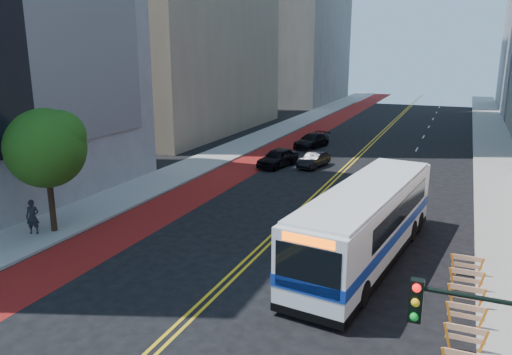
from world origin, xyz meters
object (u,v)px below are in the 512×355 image
object	(u,v)px
car_a	(278,157)
car_c	(312,141)
car_b	(314,160)
pedestrian	(33,217)
transit_bus	(367,222)
street_tree	(47,145)

from	to	relation	value
car_a	car_c	bearing A→B (deg)	100.40
car_b	pedestrian	size ratio (longest dim) A/B	2.06
car_c	transit_bus	bearing A→B (deg)	-54.00
car_c	pedestrian	distance (m)	30.44
car_a	car_b	size ratio (longest dim) A/B	1.20
car_c	pedestrian	size ratio (longest dim) A/B	2.60
street_tree	car_a	distance (m)	20.88
pedestrian	street_tree	bearing A→B (deg)	22.53
car_b	car_c	xyz separation A→B (m)	(-2.66, 8.30, 0.07)
street_tree	car_a	size ratio (longest dim) A/B	1.45
car_c	street_tree	bearing A→B (deg)	-87.55
transit_bus	pedestrian	distance (m)	17.50
transit_bus	car_a	size ratio (longest dim) A/B	2.95
car_a	car_b	xyz separation A→B (m)	(2.94, 0.92, -0.15)
transit_bus	car_b	size ratio (longest dim) A/B	3.53
transit_bus	car_a	distance (m)	19.81
pedestrian	car_c	bearing A→B (deg)	50.56
car_b	pedestrian	world-z (taller)	pedestrian
transit_bus	car_c	world-z (taller)	transit_bus
transit_bus	car_c	bearing A→B (deg)	119.13
transit_bus	car_a	xyz separation A→B (m)	(-10.63, 16.68, -1.13)
transit_bus	car_a	bearing A→B (deg)	129.86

